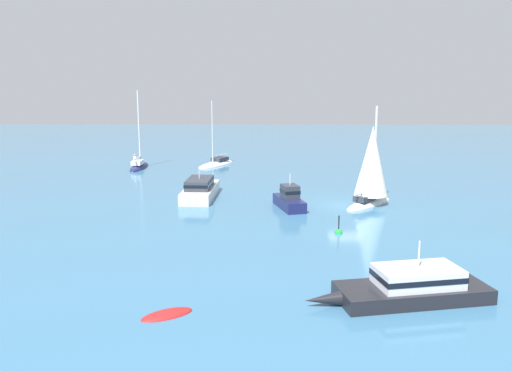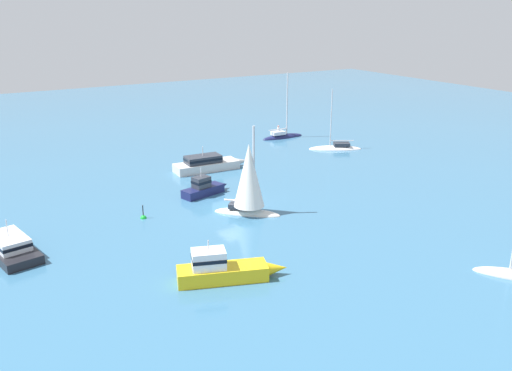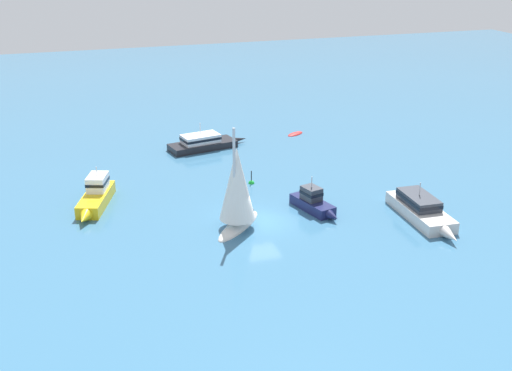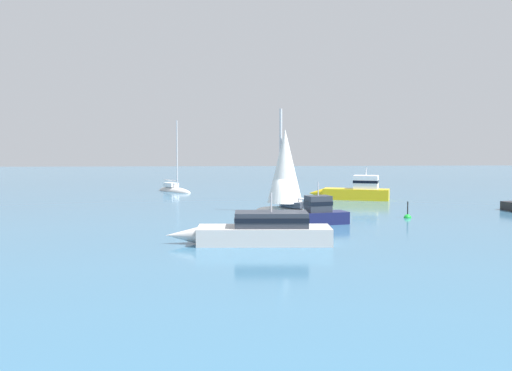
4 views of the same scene
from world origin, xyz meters
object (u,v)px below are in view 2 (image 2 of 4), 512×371
object	(u,v)px
yacht_1	(336,148)
powerboat	(224,269)
sailboat	(282,136)
channel_buoy	(143,218)
launch	(9,245)
powerboat_1	(207,164)
launch_1	(204,188)
sloop	(249,182)

from	to	relation	value
yacht_1	powerboat	bearing A→B (deg)	69.89
sailboat	channel_buoy	bearing A→B (deg)	-143.29
launch	powerboat	bearing A→B (deg)	-146.28
powerboat_1	channel_buoy	xyz separation A→B (m)	(-10.65, -9.90, -0.68)
launch_1	channel_buoy	distance (m)	7.49
powerboat_1	sloop	world-z (taller)	sloop
powerboat	yacht_1	world-z (taller)	yacht_1
powerboat	channel_buoy	distance (m)	12.99
powerboat_1	channel_buoy	bearing A→B (deg)	-134.46
powerboat	yacht_1	xyz separation A→B (m)	(27.26, 23.01, -0.70)
launch_1	sailboat	world-z (taller)	sailboat
powerboat	sloop	world-z (taller)	sloop
launch_1	powerboat_1	bearing A→B (deg)	47.44
powerboat_1	sloop	xyz separation A→B (m)	(-2.64, -13.46, 2.11)
powerboat	sailboat	distance (m)	40.09
launch	sloop	bearing A→B (deg)	-107.09
powerboat_1	channel_buoy	distance (m)	14.55
launch	sailboat	xyz separation A→B (m)	(36.22, 20.10, -0.44)
launch	channel_buoy	bearing A→B (deg)	-92.21
powerboat	launch_1	size ratio (longest dim) A/B	1.38
sloop	launch_1	xyz separation A→B (m)	(-1.10, 6.38, -2.15)
powerboat_1	launch_1	xyz separation A→B (m)	(-3.74, -7.08, -0.04)
launch	sloop	world-z (taller)	sloop
sloop	sailboat	bearing A→B (deg)	94.16
launch_1	sailboat	bearing A→B (deg)	24.95
launch	powerboat_1	world-z (taller)	launch
powerboat_1	launch_1	bearing A→B (deg)	-115.22
powerboat	powerboat_1	bearing A→B (deg)	85.62
channel_buoy	powerboat	bearing A→B (deg)	-86.52
sloop	launch	bearing A→B (deg)	-142.78
launch	powerboat_1	distance (m)	24.09
powerboat	yacht_1	bearing A→B (deg)	59.13
launch_1	channel_buoy	xyz separation A→B (m)	(-6.91, -2.82, -0.64)
sloop	launch_1	size ratio (longest dim) A/B	1.55
launch_1	yacht_1	distance (m)	22.36
sloop	yacht_1	world-z (taller)	sloop
yacht_1	sailboat	bearing A→B (deg)	-44.78
powerboat	launch	distance (m)	15.95
powerboat_1	yacht_1	xyz separation A→B (m)	(17.40, 0.16, -0.61)
channel_buoy	yacht_1	bearing A→B (deg)	19.73
sailboat	powerboat_1	bearing A→B (deg)	-149.41
powerboat	channel_buoy	bearing A→B (deg)	112.45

